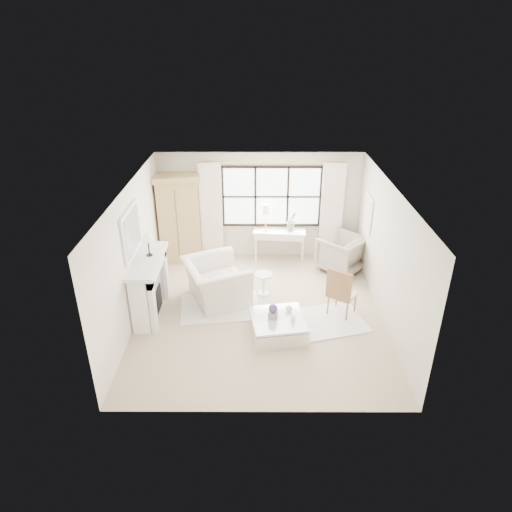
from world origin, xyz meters
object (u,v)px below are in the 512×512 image
at_px(armoire, 179,217).
at_px(coffee_table, 278,327).
at_px(console_table, 279,245).
at_px(club_armchair, 216,282).

height_order(armoire, coffee_table, armoire).
distance_m(console_table, coffee_table, 3.23).
xyz_separation_m(club_armchair, coffee_table, (1.28, -1.26, -0.27)).
xyz_separation_m(armoire, club_armchair, (1.06, -2.00, -0.69)).
bearing_deg(console_table, coffee_table, -87.70).
bearing_deg(console_table, club_armchair, -121.25).
xyz_separation_m(console_table, coffee_table, (-0.16, -3.22, -0.22)).
bearing_deg(coffee_table, console_table, 78.31).
relative_size(armoire, console_table, 1.68).
bearing_deg(coffee_table, armoire, 116.80).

